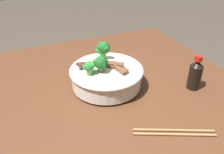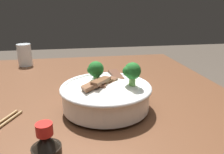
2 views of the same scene
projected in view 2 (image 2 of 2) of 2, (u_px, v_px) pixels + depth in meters
dining_table at (86, 123)px, 0.73m from camera, size 1.11×0.98×0.82m
rice_bowl at (106, 93)px, 0.60m from camera, size 0.25×0.25×0.14m
drinking_glass at (25, 56)px, 1.04m from camera, size 0.06×0.06×0.10m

